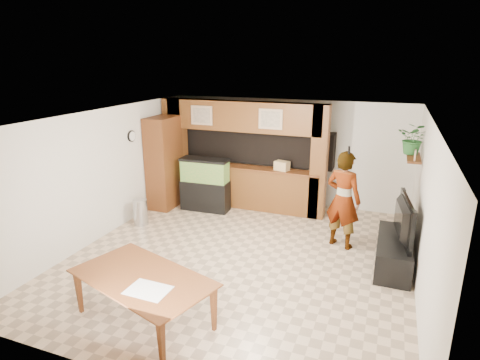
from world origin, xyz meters
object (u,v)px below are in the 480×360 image
at_px(aquarium, 205,185).
at_px(television, 398,219).
at_px(person, 343,200).
at_px(pantry_cabinet, 164,163).
at_px(dining_table, 142,300).

xyz_separation_m(aquarium, television, (4.31, -1.32, 0.27)).
relative_size(television, person, 0.68).
height_order(aquarium, television, aquarium).
bearing_deg(aquarium, television, -19.49).
bearing_deg(television, aquarium, 65.40).
xyz_separation_m(pantry_cabinet, dining_table, (2.10, -4.16, -0.76)).
xyz_separation_m(pantry_cabinet, aquarium, (1.04, 0.10, -0.49)).
xyz_separation_m(pantry_cabinet, television, (5.35, -1.22, -0.21)).
relative_size(aquarium, television, 0.99).
distance_m(person, dining_table, 4.16).
relative_size(aquarium, dining_table, 0.64).
xyz_separation_m(television, dining_table, (-3.25, -2.94, -0.55)).
bearing_deg(person, television, 173.89).
distance_m(pantry_cabinet, aquarium, 1.15).
bearing_deg(aquarium, person, -16.39).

